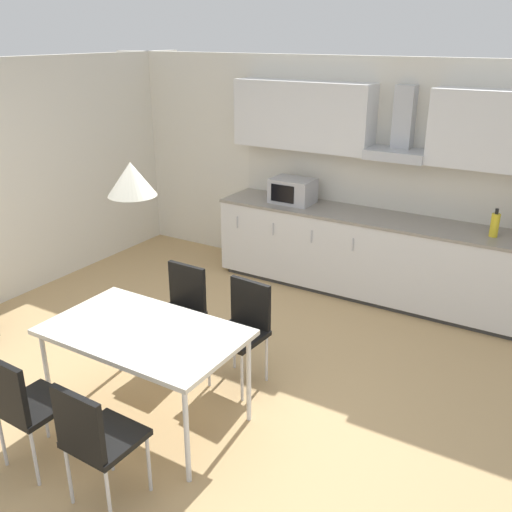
{
  "coord_description": "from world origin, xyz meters",
  "views": [
    {
      "loc": [
        2.47,
        -2.98,
        2.74
      ],
      "look_at": [
        0.18,
        0.79,
        1.0
      ],
      "focal_mm": 40.0,
      "sensor_mm": 36.0,
      "label": 1
    }
  ],
  "objects_px": {
    "chair_far_left": "(181,305)",
    "pendant_lamp": "(131,179)",
    "chair_far_right": "(243,323)",
    "bottle_yellow": "(495,225)",
    "dining_table": "(144,336)",
    "chair_near_right": "(94,435)",
    "chair_near_left": "(23,401)",
    "microwave": "(293,191)"
  },
  "relations": [
    {
      "from": "chair_far_left",
      "to": "pendant_lamp",
      "type": "bearing_deg",
      "value": -68.55
    },
    {
      "from": "chair_far_right",
      "to": "bottle_yellow",
      "type": "bearing_deg",
      "value": 54.92
    },
    {
      "from": "dining_table",
      "to": "chair_far_left",
      "type": "height_order",
      "value": "chair_far_left"
    },
    {
      "from": "dining_table",
      "to": "chair_near_right",
      "type": "relative_size",
      "value": 1.64
    },
    {
      "from": "chair_near_left",
      "to": "pendant_lamp",
      "type": "distance_m",
      "value": 1.59
    },
    {
      "from": "microwave",
      "to": "bottle_yellow",
      "type": "height_order",
      "value": "microwave"
    },
    {
      "from": "chair_far_right",
      "to": "pendant_lamp",
      "type": "bearing_deg",
      "value": -111.91
    },
    {
      "from": "chair_near_left",
      "to": "dining_table",
      "type": "bearing_deg",
      "value": 68.31
    },
    {
      "from": "bottle_yellow",
      "to": "chair_far_right",
      "type": "xyz_separation_m",
      "value": [
        -1.49,
        -2.13,
        -0.5
      ]
    },
    {
      "from": "chair_far_right",
      "to": "chair_far_left",
      "type": "bearing_deg",
      "value": 179.98
    },
    {
      "from": "chair_near_left",
      "to": "chair_far_left",
      "type": "distance_m",
      "value": 1.62
    },
    {
      "from": "dining_table",
      "to": "chair_near_right",
      "type": "xyz_separation_m",
      "value": [
        0.32,
        -0.81,
        -0.18
      ]
    },
    {
      "from": "microwave",
      "to": "dining_table",
      "type": "distance_m",
      "value": 3.01
    },
    {
      "from": "chair_far_left",
      "to": "pendant_lamp",
      "type": "distance_m",
      "value": 1.59
    },
    {
      "from": "chair_far_left",
      "to": "chair_far_right",
      "type": "xyz_separation_m",
      "value": [
        0.65,
        -0.0,
        0.0
      ]
    },
    {
      "from": "dining_table",
      "to": "microwave",
      "type": "bearing_deg",
      "value": 97.16
    },
    {
      "from": "bottle_yellow",
      "to": "chair_far_right",
      "type": "bearing_deg",
      "value": -125.08
    },
    {
      "from": "bottle_yellow",
      "to": "chair_near_left",
      "type": "height_order",
      "value": "bottle_yellow"
    },
    {
      "from": "chair_near_right",
      "to": "pendant_lamp",
      "type": "bearing_deg",
      "value": 111.41
    },
    {
      "from": "microwave",
      "to": "chair_far_left",
      "type": "bearing_deg",
      "value": -88.56
    },
    {
      "from": "dining_table",
      "to": "pendant_lamp",
      "type": "bearing_deg",
      "value": 0.0
    },
    {
      "from": "microwave",
      "to": "pendant_lamp",
      "type": "height_order",
      "value": "pendant_lamp"
    },
    {
      "from": "pendant_lamp",
      "to": "chair_near_right",
      "type": "bearing_deg",
      "value": -68.59
    },
    {
      "from": "microwave",
      "to": "chair_near_left",
      "type": "distance_m",
      "value": 3.82
    },
    {
      "from": "chair_near_right",
      "to": "chair_far_right",
      "type": "relative_size",
      "value": 1.0
    },
    {
      "from": "bottle_yellow",
      "to": "pendant_lamp",
      "type": "xyz_separation_m",
      "value": [
        -1.82,
        -2.94,
        0.83
      ]
    },
    {
      "from": "microwave",
      "to": "chair_far_left",
      "type": "distance_m",
      "value": 2.22
    },
    {
      "from": "chair_far_right",
      "to": "chair_near_right",
      "type": "bearing_deg",
      "value": -90.28
    },
    {
      "from": "chair_far_left",
      "to": "microwave",
      "type": "bearing_deg",
      "value": 91.44
    },
    {
      "from": "chair_near_left",
      "to": "chair_near_right",
      "type": "distance_m",
      "value": 0.64
    },
    {
      "from": "microwave",
      "to": "chair_far_left",
      "type": "height_order",
      "value": "microwave"
    },
    {
      "from": "microwave",
      "to": "dining_table",
      "type": "height_order",
      "value": "microwave"
    },
    {
      "from": "chair_near_left",
      "to": "chair_far_right",
      "type": "xyz_separation_m",
      "value": [
        0.65,
        1.62,
        0.0
      ]
    },
    {
      "from": "dining_table",
      "to": "pendant_lamp",
      "type": "relative_size",
      "value": 4.45
    },
    {
      "from": "microwave",
      "to": "pendant_lamp",
      "type": "distance_m",
      "value": 3.1
    },
    {
      "from": "dining_table",
      "to": "chair_near_right",
      "type": "height_order",
      "value": "chair_near_right"
    },
    {
      "from": "dining_table",
      "to": "bottle_yellow",
      "type": "bearing_deg",
      "value": 58.23
    },
    {
      "from": "bottle_yellow",
      "to": "dining_table",
      "type": "bearing_deg",
      "value": -121.77
    },
    {
      "from": "dining_table",
      "to": "chair_near_left",
      "type": "height_order",
      "value": "chair_near_left"
    },
    {
      "from": "pendant_lamp",
      "to": "chair_near_left",
      "type": "bearing_deg",
      "value": -111.69
    },
    {
      "from": "dining_table",
      "to": "chair_far_right",
      "type": "relative_size",
      "value": 1.64
    },
    {
      "from": "dining_table",
      "to": "chair_near_left",
      "type": "bearing_deg",
      "value": -111.69
    }
  ]
}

